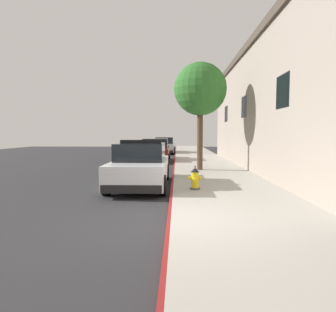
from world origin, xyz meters
TOP-DOWN VIEW (x-y plane):
  - ground_plane at (-4.22, 10.00)m, footprint 34.96×60.00m
  - sidewalk_pavement at (1.78, 10.00)m, footprint 3.55×60.00m
  - curb_painted_edge at (-0.04, 10.00)m, footprint 0.08×60.00m
  - storefront_building at (7.52, 9.97)m, footprint 8.17×21.44m
  - police_cruiser at (-1.18, 4.83)m, footprint 1.94×4.84m
  - parked_car_silver_ahead at (-1.37, 15.37)m, footprint 1.94×4.84m
  - parked_car_dark_far at (-1.10, 23.88)m, footprint 1.94×4.84m
  - fire_hydrant at (0.70, 3.49)m, footprint 0.44×0.40m
  - street_tree at (1.24, 9.04)m, footprint 2.56×2.56m

SIDE VIEW (x-z plane):
  - ground_plane at x=-4.22m, z-range -0.20..0.00m
  - sidewalk_pavement at x=1.78m, z-range 0.00..0.13m
  - curb_painted_edge at x=-0.04m, z-range 0.00..0.13m
  - fire_hydrant at x=0.70m, z-range 0.10..0.86m
  - parked_car_silver_ahead at x=-1.37m, z-range -0.04..1.52m
  - parked_car_dark_far at x=-1.10m, z-range -0.04..1.52m
  - police_cruiser at x=-1.18m, z-range -0.10..1.58m
  - storefront_building at x=7.52m, z-range 0.01..6.34m
  - street_tree at x=1.24m, z-range 1.43..6.65m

